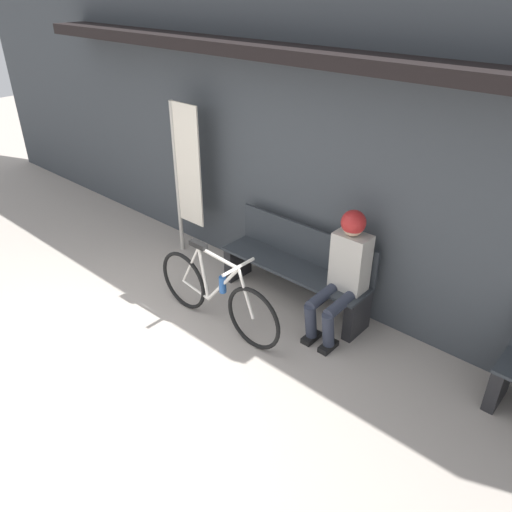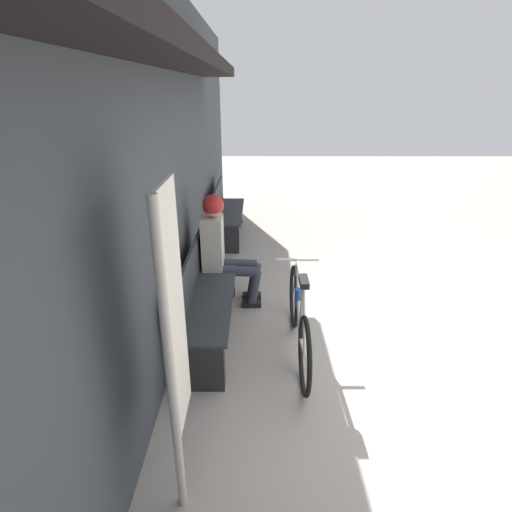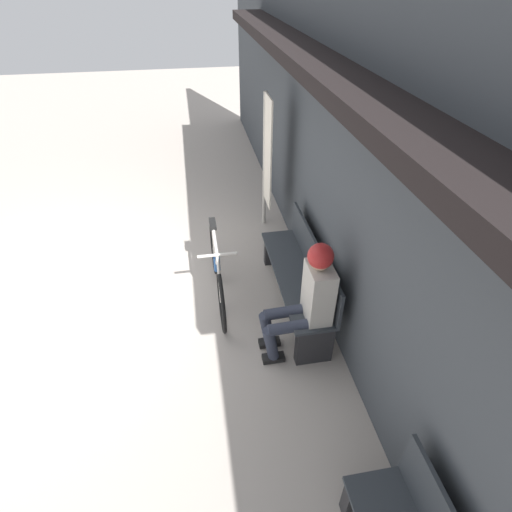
{
  "view_description": "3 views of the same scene",
  "coord_description": "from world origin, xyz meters",
  "px_view_note": "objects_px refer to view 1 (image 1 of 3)",
  "views": [
    {
      "loc": [
        3.27,
        -1.17,
        3.11
      ],
      "look_at": [
        0.49,
        1.93,
        0.74
      ],
      "focal_mm": 35.0,
      "sensor_mm": 36.0,
      "label": 1
    },
    {
      "loc": [
        -2.85,
        1.98,
        2.29
      ],
      "look_at": [
        0.34,
        1.98,
        0.95
      ],
      "focal_mm": 28.0,
      "sensor_mm": 36.0,
      "label": 2
    },
    {
      "loc": [
        3.8,
        1.43,
        3.19
      ],
      "look_at": [
        0.63,
        1.98,
        0.78
      ],
      "focal_mm": 28.0,
      "sensor_mm": 36.0,
      "label": 3
    }
  ],
  "objects_px": {
    "banner_pole": "(185,170)",
    "person_seated": "(345,267)",
    "park_bench_near": "(296,268)",
    "bicycle": "(216,295)"
  },
  "relations": [
    {
      "from": "park_bench_near",
      "to": "banner_pole",
      "type": "xyz_separation_m",
      "value": [
        -1.64,
        -0.05,
        0.7
      ]
    },
    {
      "from": "person_seated",
      "to": "park_bench_near",
      "type": "bearing_deg",
      "value": 170.04
    },
    {
      "from": "park_bench_near",
      "to": "person_seated",
      "type": "xyz_separation_m",
      "value": [
        0.64,
        -0.11,
        0.32
      ]
    },
    {
      "from": "park_bench_near",
      "to": "person_seated",
      "type": "distance_m",
      "value": 0.73
    },
    {
      "from": "park_bench_near",
      "to": "banner_pole",
      "type": "bearing_deg",
      "value": -178.08
    },
    {
      "from": "park_bench_near",
      "to": "banner_pole",
      "type": "distance_m",
      "value": 1.78
    },
    {
      "from": "banner_pole",
      "to": "person_seated",
      "type": "bearing_deg",
      "value": -1.46
    },
    {
      "from": "bicycle",
      "to": "person_seated",
      "type": "xyz_separation_m",
      "value": [
        0.95,
        0.76,
        0.36
      ]
    },
    {
      "from": "person_seated",
      "to": "banner_pole",
      "type": "height_order",
      "value": "banner_pole"
    },
    {
      "from": "person_seated",
      "to": "bicycle",
      "type": "bearing_deg",
      "value": -141.25
    }
  ]
}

